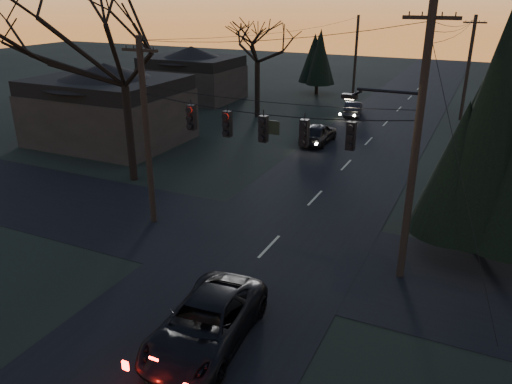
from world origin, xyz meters
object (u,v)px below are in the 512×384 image
at_px(bare_tree_left, 121,44).
at_px(suv_near, 206,324).
at_px(sedan_oncoming_a, 318,133).
at_px(sedan_oncoming_b, 353,109).
at_px(utility_pole_left, 154,221).
at_px(evergreen_right, 497,140).
at_px(utility_pole_far_r, 460,120).
at_px(utility_pole_far_l, 353,93).
at_px(utility_pole_right, 400,276).

xyz_separation_m(bare_tree_left, suv_near, (11.28, -10.84, -6.86)).
bearing_deg(sedan_oncoming_a, sedan_oncoming_b, -89.23).
bearing_deg(bare_tree_left, suv_near, -43.84).
height_order(bare_tree_left, suv_near, bare_tree_left).
relative_size(utility_pole_left, suv_near, 1.62).
bearing_deg(sedan_oncoming_b, utility_pole_left, 73.98).
relative_size(bare_tree_left, evergreen_right, 1.27).
relative_size(utility_pole_left, bare_tree_left, 0.78).
height_order(utility_pole_far_r, suv_near, utility_pole_far_r).
xyz_separation_m(evergreen_right, sedan_oncoming_b, (-11.26, 22.16, -4.25)).
xyz_separation_m(utility_pole_far_l, sedan_oncoming_b, (2.80, -10.53, 0.63)).
distance_m(utility_pole_right, utility_pole_far_r, 28.00).
bearing_deg(utility_pole_far_l, suv_near, -80.93).
distance_m(bare_tree_left, suv_near, 17.08).
bearing_deg(bare_tree_left, utility_pole_right, -14.80).
distance_m(utility_pole_right, sedan_oncoming_a, 18.16).
relative_size(utility_pole_right, utility_pole_far_l, 1.25).
bearing_deg(sedan_oncoming_a, evergreen_right, 132.52).
height_order(utility_pole_left, sedan_oncoming_b, utility_pole_left).
bearing_deg(utility_pole_right, bare_tree_left, 165.20).
xyz_separation_m(bare_tree_left, sedan_oncoming_b, (7.28, 21.24, -6.96)).
height_order(utility_pole_right, utility_pole_far_l, utility_pole_right).
bearing_deg(sedan_oncoming_a, utility_pole_far_l, -81.28).
xyz_separation_m(utility_pole_right, suv_near, (-4.70, -6.61, 0.73)).
height_order(utility_pole_left, sedan_oncoming_a, utility_pole_left).
xyz_separation_m(utility_pole_left, utility_pole_far_r, (11.50, 28.00, 0.00)).
xyz_separation_m(utility_pole_right, utility_pole_far_r, (0.00, 28.00, 0.00)).
height_order(utility_pole_far_r, evergreen_right, evergreen_right).
bearing_deg(utility_pole_right, utility_pole_far_l, 107.72).
height_order(utility_pole_right, suv_near, utility_pole_right).
height_order(suv_near, sedan_oncoming_a, sedan_oncoming_a).
height_order(utility_pole_left, suv_near, utility_pole_left).
xyz_separation_m(utility_pole_far_l, suv_near, (6.80, -42.61, 0.73)).
xyz_separation_m(evergreen_right, suv_near, (-7.26, -9.93, -4.15)).
bearing_deg(sedan_oncoming_a, suv_near, 100.84).
relative_size(evergreen_right, sedan_oncoming_b, 2.24).
bearing_deg(utility_pole_far_l, bare_tree_left, -98.03).
distance_m(evergreen_right, suv_near, 12.98).
distance_m(utility_pole_far_r, suv_near, 34.94).
bearing_deg(sedan_oncoming_b, bare_tree_left, 61.33).
relative_size(utility_pole_left, utility_pole_far_r, 1.00).
bearing_deg(evergreen_right, utility_pole_far_l, 113.27).
bearing_deg(utility_pole_right, suv_near, -125.40).
distance_m(utility_pole_right, utility_pole_far_l, 37.79).
bearing_deg(utility_pole_left, utility_pole_far_r, 67.67).
bearing_deg(bare_tree_left, utility_pole_far_l, 81.97).
xyz_separation_m(utility_pole_left, utility_pole_far_l, (0.00, 36.00, 0.00)).
xyz_separation_m(suv_near, sedan_oncoming_b, (-4.00, 32.08, -0.10)).
xyz_separation_m(utility_pole_far_r, evergreen_right, (2.56, -24.69, 4.88)).
height_order(evergreen_right, sedan_oncoming_a, evergreen_right).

